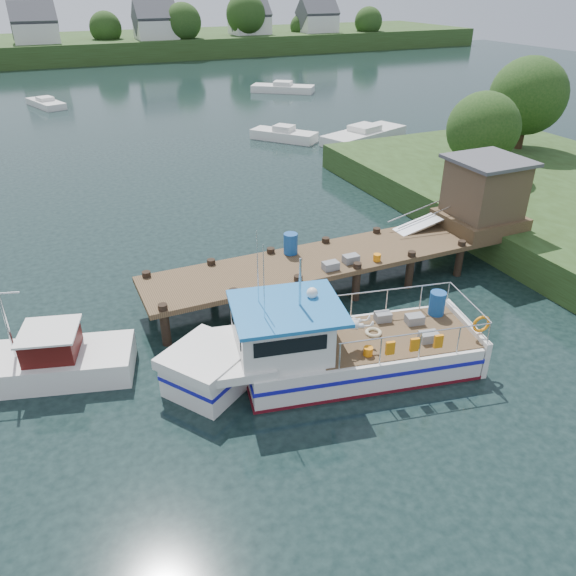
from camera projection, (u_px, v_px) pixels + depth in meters
name	position (u px, v px, depth m)	size (l,w,h in m)	color
ground_plane	(295.00, 295.00, 22.44)	(160.00, 160.00, 0.00)	black
far_shore	(72.00, 44.00, 87.07)	(140.00, 42.55, 9.22)	#2C471D
dock	(435.00, 217.00, 23.71)	(16.60, 3.00, 4.78)	brown
lobster_boat	(321.00, 350.00, 17.56)	(10.31, 4.63, 4.96)	silver
work_boat	(31.00, 363.00, 17.54)	(6.77, 3.53, 3.56)	silver
moored_far	(283.00, 88.00, 62.00)	(6.84, 5.88, 1.15)	silver
moored_b	(284.00, 135.00, 43.63)	(4.61, 5.10, 1.14)	silver
moored_c	(364.00, 135.00, 43.53)	(7.93, 4.98, 1.19)	silver
moored_d	(46.00, 103.00, 54.97)	(3.51, 5.84, 0.94)	silver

